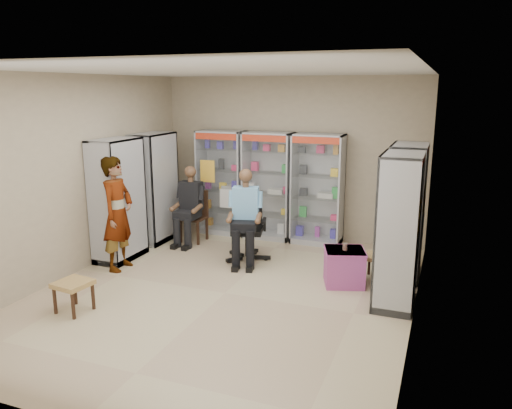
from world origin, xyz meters
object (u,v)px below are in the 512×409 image
at_px(cabinet_right_far, 406,212).
at_px(standing_man, 118,214).
at_px(cabinet_back_left, 222,182).
at_px(cabinet_back_mid, 268,186).
at_px(cabinet_right_near, 398,231).
at_px(woven_stool_b, 74,296).
at_px(woven_stool_a, 377,267).
at_px(cabinet_left_far, 155,188).
at_px(cabinet_back_right, 318,190).
at_px(pink_trunk, 344,267).
at_px(wooden_chair, 193,217).
at_px(office_chair, 247,227).
at_px(seated_shopkeeper, 246,218).
at_px(cabinet_left_near, 118,200).

bearing_deg(cabinet_right_far, standing_man, 107.28).
bearing_deg(cabinet_back_left, standing_man, -104.98).
distance_m(cabinet_back_mid, cabinet_right_far, 2.82).
bearing_deg(cabinet_right_near, cabinet_right_far, 0.00).
distance_m(cabinet_back_left, woven_stool_b, 4.04).
bearing_deg(cabinet_back_mid, woven_stool_a, -32.56).
bearing_deg(woven_stool_a, woven_stool_b, -143.93).
distance_m(cabinet_left_far, woven_stool_b, 3.20).
xyz_separation_m(woven_stool_a, standing_man, (-3.85, -0.99, 0.71)).
bearing_deg(standing_man, cabinet_back_right, -51.22).
xyz_separation_m(cabinet_back_right, woven_stool_b, (-2.15, -3.95, -0.80)).
xyz_separation_m(cabinet_back_left, cabinet_right_far, (3.53, -1.13, 0.00)).
bearing_deg(pink_trunk, standing_man, -169.68).
xyz_separation_m(cabinet_right_near, wooden_chair, (-3.78, 1.50, -0.53)).
relative_size(cabinet_left_far, standing_man, 1.12).
distance_m(cabinet_left_far, pink_trunk, 3.88).
bearing_deg(cabinet_right_far, cabinet_left_far, 87.43).
xyz_separation_m(cabinet_back_left, cabinet_left_far, (-0.93, -0.93, 0.00)).
bearing_deg(cabinet_right_far, woven_stool_b, 126.72).
height_order(wooden_chair, woven_stool_a, wooden_chair).
relative_size(office_chair, seated_shopkeeper, 0.79).
xyz_separation_m(wooden_chair, woven_stool_a, (3.45, -0.71, -0.28)).
relative_size(cabinet_back_left, cabinet_back_right, 1.00).
bearing_deg(standing_man, cabinet_right_near, -92.10).
bearing_deg(cabinet_back_left, wooden_chair, -108.90).
bearing_deg(wooden_chair, standing_man, -103.24).
distance_m(cabinet_back_left, wooden_chair, 0.94).
bearing_deg(cabinet_right_near, seated_shopkeeper, 70.94).
height_order(cabinet_right_near, standing_man, cabinet_right_near).
bearing_deg(cabinet_back_mid, cabinet_right_near, -40.84).
height_order(cabinet_back_mid, standing_man, cabinet_back_mid).
bearing_deg(wooden_chair, woven_stool_b, -90.03).
bearing_deg(seated_shopkeeper, cabinet_back_left, 112.56).
relative_size(cabinet_left_far, pink_trunk, 3.67).
relative_size(cabinet_back_left, cabinet_left_far, 1.00).
xyz_separation_m(woven_stool_b, standing_man, (-0.40, 1.52, 0.69)).
bearing_deg(seated_shopkeeper, cabinet_back_right, 43.68).
distance_m(cabinet_back_left, standing_man, 2.52).
height_order(cabinet_back_mid, cabinet_left_near, same).
relative_size(cabinet_back_left, wooden_chair, 2.13).
bearing_deg(cabinet_back_left, cabinet_right_near, -32.28).
height_order(cabinet_back_mid, cabinet_left_far, same).
bearing_deg(cabinet_right_near, cabinet_left_far, 73.75).
height_order(cabinet_back_mid, seated_shopkeeper, cabinet_back_mid).
bearing_deg(cabinet_left_far, office_chair, 78.70).
bearing_deg(seated_shopkeeper, cabinet_left_near, -177.09).
xyz_separation_m(cabinet_back_left, woven_stool_a, (3.20, -1.44, -0.81)).
bearing_deg(cabinet_back_left, cabinet_left_far, -135.00).
distance_m(cabinet_right_near, seated_shopkeeper, 2.62).
bearing_deg(cabinet_left_far, wooden_chair, 106.39).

